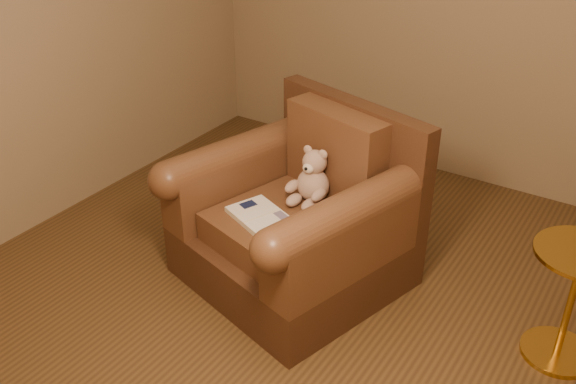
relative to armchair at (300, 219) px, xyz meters
The scene contains 5 objects.
floor 0.54m from the armchair, 48.57° to the right, with size 4.00×4.00×0.00m, color brown.
armchair is the anchor object (origin of this frame).
teddy_bear 0.23m from the armchair, 75.81° to the left, with size 0.24×0.26×0.32m.
guidebook 0.28m from the armchair, 108.87° to the right, with size 0.46×0.37×0.03m.
side_table 1.45m from the armchair, ahead, with size 0.45×0.45×0.63m.
Camera 1 is at (1.36, -2.31, 2.31)m, focal length 40.00 mm.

